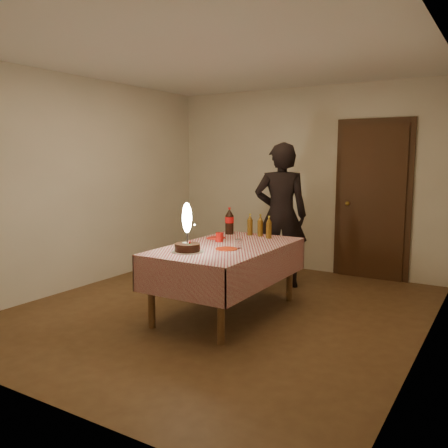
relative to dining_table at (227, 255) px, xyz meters
The scene contains 13 objects.
ground 0.63m from the dining_table, 156.35° to the left, with size 4.00×4.50×0.01m, color brown.
room_shell 1.04m from the dining_table, 118.65° to the left, with size 4.04×4.54×2.62m.
dining_table is the anchor object (origin of this frame).
birthday_cake 0.55m from the dining_table, 108.76° to the right, with size 0.31×0.31×0.47m.
red_plate 0.22m from the dining_table, 59.52° to the right, with size 0.22×0.22×0.01m, color red.
red_cup 0.28m from the dining_table, 140.09° to the left, with size 0.08×0.08×0.10m, color #B4120C.
clear_cup 0.23m from the dining_table, 18.15° to the right, with size 0.07×0.07×0.09m, color white.
napkin_stack 0.43m from the dining_table, 137.44° to the left, with size 0.15×0.15×0.02m, color red.
cola_bottle 0.78m from the dining_table, 118.37° to the left, with size 0.10×0.10×0.32m.
amber_bottle_left 0.74m from the dining_table, 98.47° to the left, with size 0.06×0.06×0.25m.
amber_bottle_right 0.69m from the dining_table, 74.20° to the left, with size 0.06×0.06×0.25m.
amber_bottle_mid 0.73m from the dining_table, 87.44° to the left, with size 0.06×0.06×0.25m.
photographer 1.31m from the dining_table, 88.91° to the left, with size 0.78×0.67×1.80m.
Camera 1 is at (2.57, -4.16, 1.62)m, focal length 38.00 mm.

